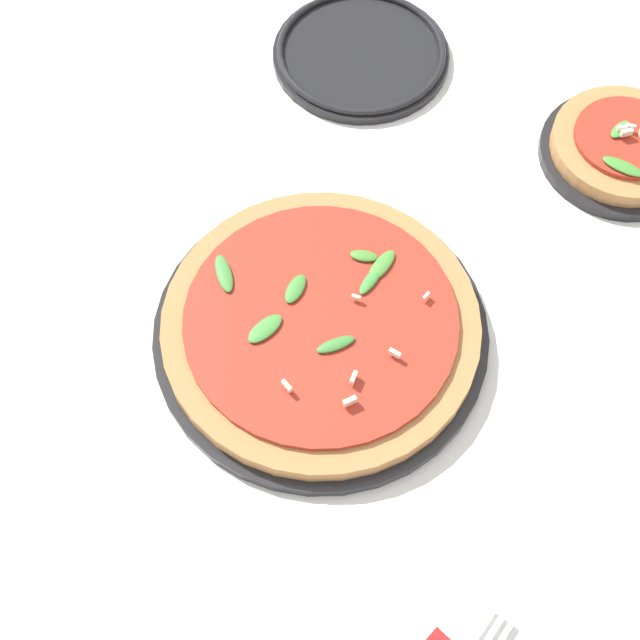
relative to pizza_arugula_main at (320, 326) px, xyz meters
name	(u,v)px	position (x,y,z in m)	size (l,w,h in m)	color
ground_plane	(355,319)	(0.04, 0.00, -0.02)	(6.00, 6.00, 0.00)	silver
pizza_arugula_main	(320,326)	(0.00, 0.00, 0.00)	(0.33, 0.33, 0.05)	black
pizza_personal_side	(622,148)	(0.40, 0.03, 0.00)	(0.18, 0.18, 0.05)	black
side_plate_white	(361,53)	(0.23, 0.30, -0.01)	(0.21, 0.21, 0.02)	black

